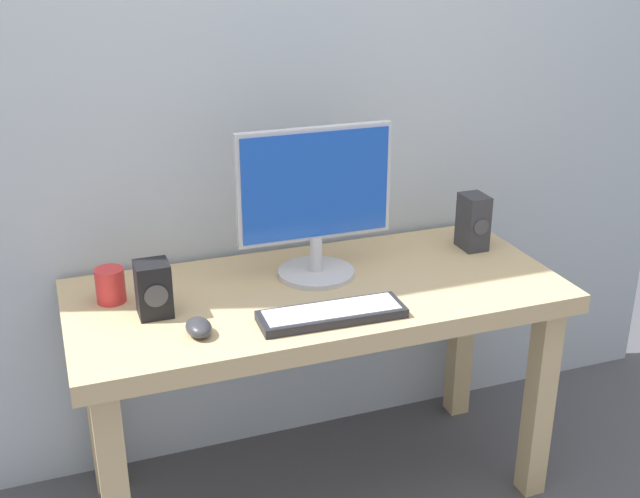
{
  "coord_description": "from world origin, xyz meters",
  "views": [
    {
      "loc": [
        -0.71,
        -1.97,
        1.7
      ],
      "look_at": [
        0.01,
        0.0,
        0.84
      ],
      "focal_mm": 44.48,
      "sensor_mm": 36.0,
      "label": 1
    }
  ],
  "objects_px": {
    "speaker_right": "(473,222)",
    "monitor": "(315,200)",
    "desk": "(318,318)",
    "keyboard_primary": "(332,314)",
    "coffee_mug": "(110,285)",
    "speaker_left": "(153,289)",
    "mouse": "(199,327)"
  },
  "relations": [
    {
      "from": "mouse",
      "to": "speaker_left",
      "type": "xyz_separation_m",
      "value": [
        -0.09,
        0.15,
        0.05
      ]
    },
    {
      "from": "monitor",
      "to": "keyboard_primary",
      "type": "bearing_deg",
      "value": -101.11
    },
    {
      "from": "desk",
      "to": "speaker_right",
      "type": "xyz_separation_m",
      "value": [
        0.58,
        0.12,
        0.19
      ]
    },
    {
      "from": "mouse",
      "to": "coffee_mug",
      "type": "height_order",
      "value": "coffee_mug"
    },
    {
      "from": "keyboard_primary",
      "to": "speaker_left",
      "type": "distance_m",
      "value": 0.48
    },
    {
      "from": "keyboard_primary",
      "to": "speaker_left",
      "type": "bearing_deg",
      "value": 156.95
    },
    {
      "from": "monitor",
      "to": "coffee_mug",
      "type": "bearing_deg",
      "value": 178.15
    },
    {
      "from": "mouse",
      "to": "keyboard_primary",
      "type": "bearing_deg",
      "value": -7.77
    },
    {
      "from": "speaker_left",
      "to": "desk",
      "type": "bearing_deg",
      "value": 1.47
    },
    {
      "from": "speaker_right",
      "to": "coffee_mug",
      "type": "height_order",
      "value": "speaker_right"
    },
    {
      "from": "monitor",
      "to": "mouse",
      "type": "relative_size",
      "value": 4.81
    },
    {
      "from": "desk",
      "to": "monitor",
      "type": "xyz_separation_m",
      "value": [
        0.03,
        0.09,
        0.34
      ]
    },
    {
      "from": "desk",
      "to": "speaker_left",
      "type": "xyz_separation_m",
      "value": [
        -0.47,
        -0.01,
        0.18
      ]
    },
    {
      "from": "speaker_left",
      "to": "coffee_mug",
      "type": "xyz_separation_m",
      "value": [
        -0.1,
        0.12,
        -0.03
      ]
    },
    {
      "from": "speaker_right",
      "to": "speaker_left",
      "type": "xyz_separation_m",
      "value": [
        -1.05,
        -0.13,
        -0.01
      ]
    },
    {
      "from": "keyboard_primary",
      "to": "coffee_mug",
      "type": "xyz_separation_m",
      "value": [
        -0.54,
        0.31,
        0.04
      ]
    },
    {
      "from": "monitor",
      "to": "speaker_left",
      "type": "bearing_deg",
      "value": -168.26
    },
    {
      "from": "speaker_right",
      "to": "coffee_mug",
      "type": "distance_m",
      "value": 1.15
    },
    {
      "from": "speaker_right",
      "to": "monitor",
      "type": "bearing_deg",
      "value": -177.35
    },
    {
      "from": "mouse",
      "to": "speaker_left",
      "type": "bearing_deg",
      "value": 116.93
    },
    {
      "from": "desk",
      "to": "coffee_mug",
      "type": "relative_size",
      "value": 14.53
    },
    {
      "from": "speaker_right",
      "to": "desk",
      "type": "bearing_deg",
      "value": -168.55
    },
    {
      "from": "monitor",
      "to": "coffee_mug",
      "type": "xyz_separation_m",
      "value": [
        -0.6,
        0.02,
        -0.19
      ]
    },
    {
      "from": "desk",
      "to": "coffee_mug",
      "type": "xyz_separation_m",
      "value": [
        -0.57,
        0.11,
        0.15
      ]
    },
    {
      "from": "monitor",
      "to": "mouse",
      "type": "xyz_separation_m",
      "value": [
        -0.41,
        -0.26,
        -0.22
      ]
    },
    {
      "from": "monitor",
      "to": "mouse",
      "type": "distance_m",
      "value": 0.53
    },
    {
      "from": "speaker_right",
      "to": "coffee_mug",
      "type": "bearing_deg",
      "value": -179.69
    },
    {
      "from": "desk",
      "to": "monitor",
      "type": "relative_size",
      "value": 3.05
    },
    {
      "from": "desk",
      "to": "keyboard_primary",
      "type": "xyz_separation_m",
      "value": [
        -0.03,
        -0.2,
        0.11
      ]
    },
    {
      "from": "desk",
      "to": "keyboard_primary",
      "type": "distance_m",
      "value": 0.23
    },
    {
      "from": "monitor",
      "to": "speaker_right",
      "type": "bearing_deg",
      "value": 2.65
    },
    {
      "from": "keyboard_primary",
      "to": "speaker_right",
      "type": "distance_m",
      "value": 0.69
    }
  ]
}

